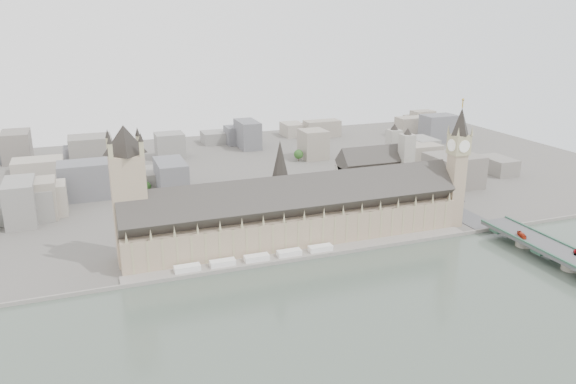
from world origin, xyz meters
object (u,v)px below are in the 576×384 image
object	(u,v)px
victoria_tower	(128,189)
westminster_abbey	(375,174)
elizabeth_tower	(458,159)
westminster_bridge	(562,259)
red_bus_north	(522,235)
car_approach	(463,201)
palace_of_westminster	(295,215)

from	to	relation	value
victoria_tower	westminster_abbey	xyz separation A→B (m)	(232.92, 69.00, -30.12)
elizabeth_tower	westminster_bridge	size ratio (longest dim) A/B	0.33
westminster_bridge	elizabeth_tower	bearing A→B (deg)	104.11
red_bus_north	car_approach	xyz separation A→B (m)	(11.96, 86.21, -0.95)
palace_of_westminster	westminster_bridge	xyz separation A→B (m)	(162.00, -107.20, -17.58)
elizabeth_tower	victoria_tower	size ratio (longest dim) A/B	1.07
westminster_abbey	red_bus_north	distance (m)	155.84
red_bus_north	westminster_bridge	bearing A→B (deg)	-58.44
palace_of_westminster	westminster_abbey	distance (m)	134.09
victoria_tower	red_bus_north	size ratio (longest dim) A/B	8.80
elizabeth_tower	westminster_bridge	world-z (taller)	elizabeth_tower
westminster_bridge	red_bus_north	size ratio (longest dim) A/B	28.60
westminster_bridge	car_approach	world-z (taller)	car_approach
palace_of_westminster	victoria_tower	world-z (taller)	victoria_tower
westminster_abbey	elizabeth_tower	bearing A→B (deg)	-72.71
elizabeth_tower	car_approach	world-z (taller)	elizabeth_tower
westminster_bridge	car_approach	xyz separation A→B (m)	(5.22, 119.90, 5.76)
palace_of_westminster	elizabeth_tower	xyz separation A→B (m)	(138.00, -11.70, 35.38)
westminster_bridge	westminster_abbey	distance (m)	190.56
victoria_tower	car_approach	world-z (taller)	victoria_tower
elizabeth_tower	victoria_tower	bearing A→B (deg)	176.04
victoria_tower	car_approach	bearing A→B (deg)	1.27
palace_of_westminster	red_bus_north	distance (m)	172.13
westminster_bridge	red_bus_north	bearing A→B (deg)	101.30
elizabeth_tower	westminster_bridge	xyz separation A→B (m)	(24.00, -95.50, -52.96)
palace_of_westminster	westminster_abbey	bearing A→B (deg)	34.17
westminster_abbey	red_bus_north	world-z (taller)	westminster_abbey
westminster_bridge	car_approach	size ratio (longest dim) A/B	74.67
victoria_tower	elizabeth_tower	bearing A→B (deg)	-3.96
palace_of_westminster	victoria_tower	xyz separation A→B (m)	(-122.00, 6.30, 32.50)
westminster_abbey	red_bus_north	size ratio (longest dim) A/B	5.98
westminster_bridge	westminster_abbey	world-z (taller)	westminster_abbey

